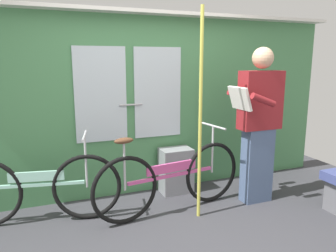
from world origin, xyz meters
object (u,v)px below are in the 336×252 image
(passenger_reading_newspaper, at_px, (259,123))
(handrail_pole, at_px, (200,117))
(bicycle_leaning_behind, at_px, (171,179))
(trash_bin_by_wall, at_px, (176,170))
(bicycle_near_door, at_px, (36,188))

(passenger_reading_newspaper, relative_size, handrail_pole, 0.83)
(bicycle_leaning_behind, bearing_deg, handrail_pole, -49.21)
(handrail_pole, bearing_deg, bicycle_leaning_behind, 138.88)
(trash_bin_by_wall, xyz_separation_m, handrail_pole, (-0.03, -0.70, 0.80))
(bicycle_near_door, height_order, handrail_pole, handrail_pole)
(trash_bin_by_wall, bearing_deg, bicycle_near_door, -171.79)
(bicycle_leaning_behind, distance_m, trash_bin_by_wall, 0.57)
(handrail_pole, bearing_deg, passenger_reading_newspaper, 7.81)
(bicycle_leaning_behind, height_order, passenger_reading_newspaper, passenger_reading_newspaper)
(bicycle_leaning_behind, height_order, trash_bin_by_wall, bicycle_leaning_behind)
(bicycle_near_door, distance_m, trash_bin_by_wall, 1.65)
(passenger_reading_newspaper, xyz_separation_m, handrail_pole, (-0.81, -0.11, 0.13))
(bicycle_leaning_behind, xyz_separation_m, handrail_pole, (0.24, -0.21, 0.70))
(trash_bin_by_wall, bearing_deg, handrail_pole, -92.35)
(bicycle_near_door, relative_size, trash_bin_by_wall, 2.93)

